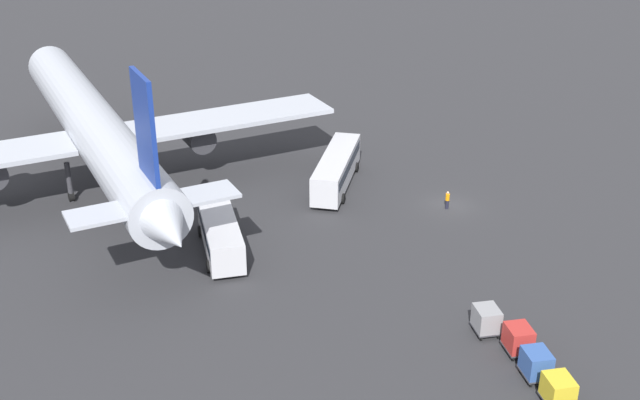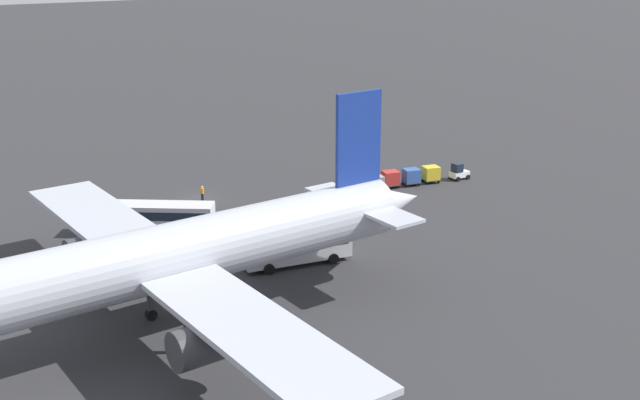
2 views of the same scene
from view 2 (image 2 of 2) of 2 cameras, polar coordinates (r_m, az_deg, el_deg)
The scene contains 10 objects.
ground_plane at distance 93.68m, azimuth -8.72°, elevation 0.01°, with size 600.00×600.00×0.00m, color #2D2D30.
airplane at distance 59.96m, azimuth -12.44°, elevation -4.45°, with size 54.37×47.23×16.81m.
shuttle_bus_near at distance 83.19m, azimuth -11.88°, elevation -1.12°, with size 12.11×8.85×3.27m.
shuttle_bus_far at distance 74.26m, azimuth -1.71°, elevation -3.23°, with size 10.46×3.88×3.03m.
baggage_tug at distance 101.69m, azimuth 9.83°, elevation 1.97°, with size 2.50×1.81×2.10m.
worker_person at distance 93.10m, azimuth -8.37°, elevation 0.47°, with size 0.38×0.38×1.74m.
cargo_cart_yellow at distance 99.70m, azimuth 7.89°, elevation 1.89°, with size 2.23×1.96×2.06m.
cargo_cart_blue at distance 98.33m, azimuth 6.51°, elevation 1.71°, with size 2.23×1.96×2.06m.
cargo_cart_red at distance 97.16m, azimuth 5.03°, elevation 1.56°, with size 2.23×1.96×2.06m.
cargo_cart_grey at distance 95.04m, azimuth 3.92°, elevation 1.21°, with size 2.23×1.96×2.06m.
Camera 2 is at (29.62, 83.99, 29.07)m, focal length 45.00 mm.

